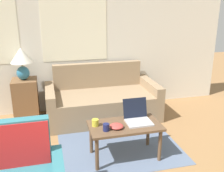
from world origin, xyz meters
TOP-DOWN VIEW (x-y plane):
  - wall_back at (-0.00, 3.79)m, footprint 6.80×0.06m
  - rug at (1.01, 2.64)m, footprint 1.58×2.00m
  - couch at (1.00, 3.32)m, footprint 1.83×0.91m
  - side_table at (-0.23, 3.49)m, footprint 0.39×0.39m
  - table_lamp at (-0.23, 3.49)m, footprint 0.34×0.34m
  - coffee_table at (1.01, 2.03)m, footprint 0.88×0.48m
  - laptop at (1.19, 2.09)m, footprint 0.31×0.32m
  - cup_navy at (0.65, 2.09)m, footprint 0.08×0.08m
  - cup_yellow at (0.75, 1.93)m, footprint 0.08×0.08m
  - snack_bowl at (0.88, 1.97)m, footprint 0.17×0.17m

SIDE VIEW (x-z plane):
  - rug at x=1.01m, z-range 0.00..0.01m
  - couch at x=1.00m, z-range -0.17..0.69m
  - side_table at x=-0.23m, z-range 0.00..0.69m
  - coffee_table at x=1.01m, z-range 0.16..0.61m
  - snack_bowl at x=0.88m, z-range 0.45..0.50m
  - cup_navy at x=0.65m, z-range 0.45..0.53m
  - cup_yellow at x=0.75m, z-range 0.45..0.53m
  - laptop at x=1.19m, z-range 0.37..0.64m
  - table_lamp at x=-0.23m, z-range 0.76..1.27m
  - wall_back at x=0.00m, z-range 0.01..2.61m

